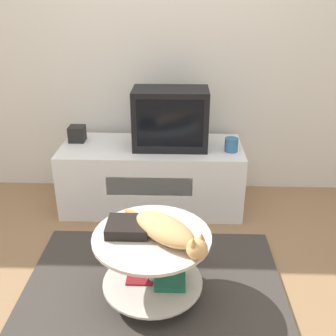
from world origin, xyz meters
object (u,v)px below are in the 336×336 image
Objects in this scene: tv at (170,119)px; cat at (168,231)px; speaker at (77,134)px; dvd_box at (128,227)px.

cat is (0.02, -1.08, -0.25)m from tv.
speaker is 1.40m from cat.
speaker is at bearing 115.57° from dvd_box.
speaker is at bearing 172.38° from tv.
speaker reaches higher than cat.
tv is 4.55× the size of speaker.
cat is (0.74, -1.18, -0.09)m from speaker.
dvd_box is at bearing -101.04° from tv.
cat is at bearing -57.77° from speaker.
dvd_box is at bearing -153.16° from cat.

